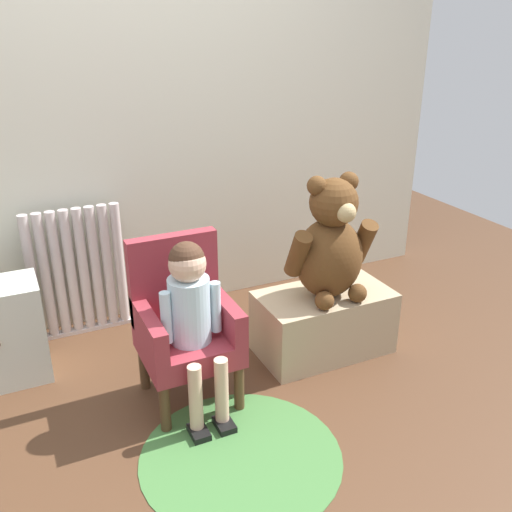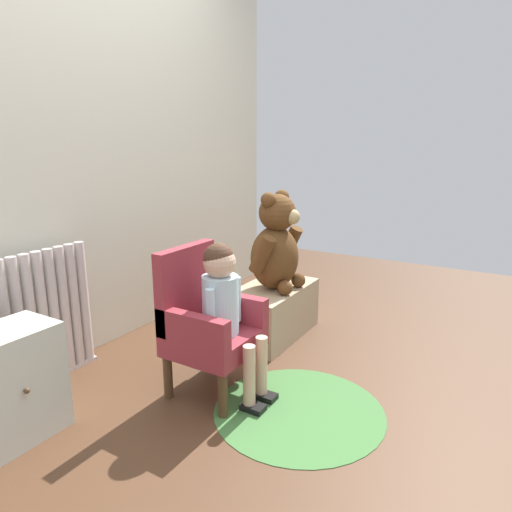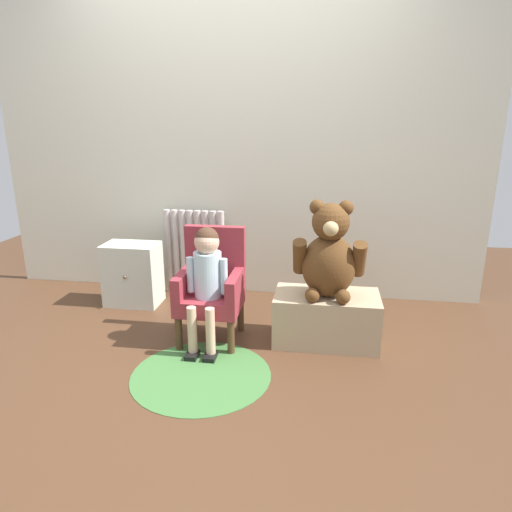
# 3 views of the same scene
# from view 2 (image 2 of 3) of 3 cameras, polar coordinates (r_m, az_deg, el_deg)

# --- Properties ---
(ground_plane) EXTENTS (6.00, 6.00, 0.00)m
(ground_plane) POSITION_cam_2_polar(r_m,az_deg,el_deg) (2.18, 3.35, -19.06)
(ground_plane) COLOR #4E311F
(back_wall) EXTENTS (3.80, 0.05, 2.40)m
(back_wall) POSITION_cam_2_polar(r_m,az_deg,el_deg) (2.67, -22.34, 13.25)
(back_wall) COLOR silver
(back_wall) RESTS_ON ground_plane
(radiator) EXTENTS (0.50, 0.05, 0.68)m
(radiator) POSITION_cam_2_polar(r_m,az_deg,el_deg) (2.54, -24.47, -6.89)
(radiator) COLOR beige
(radiator) RESTS_ON ground_plane
(small_dresser) EXTENTS (0.40, 0.28, 0.47)m
(small_dresser) POSITION_cam_2_polar(r_m,az_deg,el_deg) (2.16, -28.78, -14.11)
(small_dresser) COLOR silver
(small_dresser) RESTS_ON ground_plane
(child_armchair) EXTENTS (0.39, 0.38, 0.71)m
(child_armchair) POSITION_cam_2_polar(r_m,az_deg,el_deg) (2.22, -6.25, -8.18)
(child_armchair) COLOR maroon
(child_armchair) RESTS_ON ground_plane
(child_figure) EXTENTS (0.25, 0.35, 0.75)m
(child_figure) POSITION_cam_2_polar(r_m,az_deg,el_deg) (2.11, -3.92, -5.32)
(child_figure) COLOR silver
(child_figure) RESTS_ON ground_plane
(low_bench) EXTENTS (0.65, 0.36, 0.32)m
(low_bench) POSITION_cam_2_polar(r_m,az_deg,el_deg) (2.88, 1.96, -6.93)
(low_bench) COLOR tan
(low_bench) RESTS_ON ground_plane
(large_teddy_bear) EXTENTS (0.43, 0.30, 0.60)m
(large_teddy_bear) POSITION_cam_2_polar(r_m,az_deg,el_deg) (2.75, 2.52, 1.19)
(large_teddy_bear) COLOR #573619
(large_teddy_bear) RESTS_ON low_bench
(floor_rug) EXTENTS (0.78, 0.78, 0.01)m
(floor_rug) POSITION_cam_2_polar(r_m,az_deg,el_deg) (2.20, 5.39, -18.67)
(floor_rug) COLOR #407238
(floor_rug) RESTS_ON ground_plane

